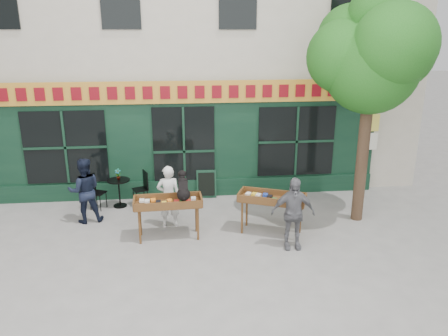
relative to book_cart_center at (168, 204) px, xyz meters
The scene contains 14 objects.
ground 0.96m from the book_cart_center, 31.82° to the left, with size 80.00×80.00×0.00m, color slate.
building 7.50m from the book_cart_center, 86.10° to the left, with size 14.00×7.26×10.00m.
street_tree 5.82m from the book_cart_center, ahead, with size 3.05×2.90×5.60m.
book_cart_center is the anchor object (origin of this frame).
dog 0.59m from the book_cart_center, ahead, with size 0.34×0.60×0.60m, color black, non-canonical shape.
woman 0.65m from the book_cart_center, 90.00° to the left, with size 0.56×0.37×1.53m, color silver.
book_cart_right 2.39m from the book_cart_center, ahead, with size 1.62×1.16×0.99m.
man_right 2.79m from the book_cart_center, 15.78° to the right, with size 0.95×0.40×1.62m, color #5D5E63.
bistro_table 2.45m from the book_cart_center, 123.87° to the left, with size 0.60×0.60×0.76m.
bistro_chair_left 2.80m from the book_cart_center, 135.48° to the left, with size 0.48×0.47×0.95m.
bistro_chair_right 2.24m from the book_cart_center, 108.98° to the left, with size 0.47×0.47×0.95m.
potted_plant 2.44m from the book_cart_center, 123.87° to the left, with size 0.16×0.11×0.31m, color gray.
man_left 2.34m from the book_cart_center, 151.41° to the left, with size 0.80×0.62×1.64m, color black.
chalkboard 2.69m from the book_cart_center, 67.22° to the left, with size 0.57×0.21×0.79m.
Camera 1 is at (-0.13, -9.50, 4.59)m, focal length 35.00 mm.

